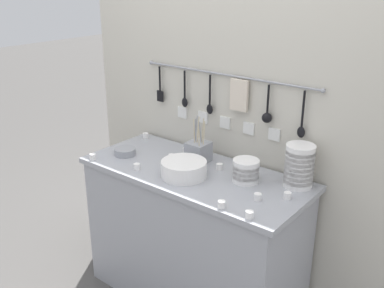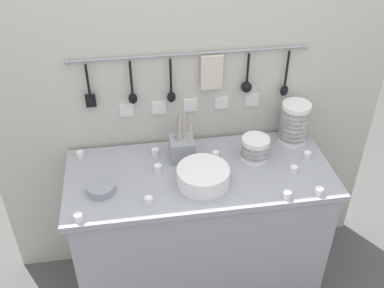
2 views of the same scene
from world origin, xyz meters
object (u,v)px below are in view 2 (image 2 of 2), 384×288
at_px(bowl_stack_back_corner, 294,123).
at_px(cutlery_caddy, 182,148).
at_px(steel_mixing_bowl, 101,189).
at_px(cup_front_right, 287,195).
at_px(cup_front_left, 149,200).
at_px(cup_centre, 158,168).
at_px(plate_stack, 204,176).
at_px(cup_beside_plates, 81,155).
at_px(cup_back_right, 294,170).
at_px(cup_edge_near, 216,155).
at_px(cup_edge_far, 307,155).
at_px(bowl_stack_nested_right, 255,148).
at_px(cup_mid_row, 319,191).
at_px(cup_back_left, 78,217).
at_px(cup_by_caddy, 155,152).

distance_m(bowl_stack_back_corner, cutlery_caddy, 0.61).
xyz_separation_m(steel_mixing_bowl, cup_front_right, (0.83, -0.17, -0.00)).
bearing_deg(cup_front_left, cup_centre, 74.68).
height_order(bowl_stack_back_corner, plate_stack, bowl_stack_back_corner).
height_order(plate_stack, cup_beside_plates, plate_stack).
xyz_separation_m(plate_stack, steel_mixing_bowl, (-0.48, 0.01, -0.02)).
xyz_separation_m(cup_back_right, cup_edge_near, (-0.35, 0.18, 0.00)).
bearing_deg(cutlery_caddy, plate_stack, -71.29).
distance_m(cup_centre, cup_back_right, 0.66).
height_order(cup_edge_far, cup_edge_near, same).
xyz_separation_m(cup_front_left, cup_edge_near, (0.36, 0.29, 0.00)).
xyz_separation_m(bowl_stack_nested_right, cup_front_left, (-0.56, -0.25, -0.04)).
relative_size(cup_mid_row, cup_back_right, 1.00).
height_order(cutlery_caddy, cup_front_right, cutlery_caddy).
xyz_separation_m(cup_mid_row, cup_front_right, (-0.15, 0.00, 0.00)).
relative_size(steel_mixing_bowl, cup_back_left, 3.46).
relative_size(cup_back_left, cup_front_right, 1.00).
distance_m(plate_stack, steel_mixing_bowl, 0.48).
distance_m(cutlery_caddy, cup_edge_near, 0.18).
height_order(cup_front_right, cup_beside_plates, same).
distance_m(steel_mixing_bowl, cup_centre, 0.30).
relative_size(cutlery_caddy, cup_centre, 7.47).
bearing_deg(cup_beside_plates, cup_back_right, -15.49).
bearing_deg(cup_edge_near, bowl_stack_nested_right, -10.55).
bearing_deg(plate_stack, steel_mixing_bowl, 178.23).
bearing_deg(cup_edge_near, cup_by_caddy, 166.96).
xyz_separation_m(bowl_stack_nested_right, cup_back_right, (0.16, -0.14, -0.04)).
height_order(bowl_stack_back_corner, cutlery_caddy, cutlery_caddy).
height_order(cutlery_caddy, cup_centre, cutlery_caddy).
height_order(plate_stack, cup_centre, plate_stack).
xyz_separation_m(cutlery_caddy, cup_beside_plates, (-0.51, 0.08, -0.04)).
bearing_deg(steel_mixing_bowl, cup_front_left, -27.76).
bearing_deg(bowl_stack_nested_right, steel_mixing_bowl, -169.49).
bearing_deg(steel_mixing_bowl, bowl_stack_back_corner, 14.67).
bearing_deg(cutlery_caddy, cup_front_left, -121.64).
bearing_deg(cutlery_caddy, cup_back_right, -21.16).
xyz_separation_m(cup_mid_row, cup_back_left, (-1.08, 0.00, 0.00)).
bearing_deg(cup_centre, bowl_stack_nested_right, 3.24).
relative_size(cup_front_left, cup_front_right, 1.00).
relative_size(cup_front_right, cup_back_right, 1.00).
distance_m(cup_by_caddy, cup_back_right, 0.70).
height_order(cutlery_caddy, cup_beside_plates, cutlery_caddy).
bearing_deg(cup_front_right, cup_edge_near, 126.61).
xyz_separation_m(cup_edge_far, cup_edge_near, (-0.46, 0.08, 0.00)).
bearing_deg(bowl_stack_back_corner, bowl_stack_nested_right, -153.25).
distance_m(cup_mid_row, cup_by_caddy, 0.83).
xyz_separation_m(cup_by_caddy, cup_back_left, (-0.37, -0.42, 0.00)).
bearing_deg(cup_edge_far, cup_beside_plates, 170.83).
height_order(cup_front_left, cup_front_right, same).
bearing_deg(cup_centre, cup_mid_row, -21.77).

